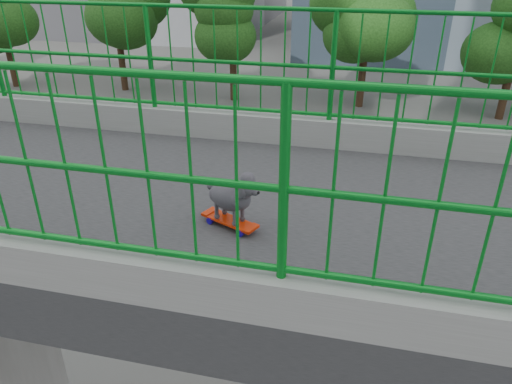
{
  "coord_description": "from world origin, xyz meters",
  "views": [
    {
      "loc": [
        3.55,
        4.36,
        8.96
      ],
      "look_at": [
        -0.2,
        3.48,
        6.97
      ],
      "focal_mm": 33.63,
      "sensor_mm": 36.0,
      "label": 1
    }
  ],
  "objects": [
    {
      "name": "skateboard",
      "position": [
        0.48,
        3.43,
        7.05
      ],
      "size": [
        0.32,
        0.49,
        0.06
      ],
      "rotation": [
        0.0,
        0.0,
        -0.42
      ],
      "color": "red",
      "rests_on": "footbridge"
    },
    {
      "name": "poodle",
      "position": [
        0.49,
        3.45,
        7.28
      ],
      "size": [
        0.32,
        0.46,
        0.41
      ],
      "rotation": [
        0.0,
        0.0,
        -0.42
      ],
      "color": "#302D32",
      "rests_on": "skateboard"
    },
    {
      "name": "car_2",
      "position": [
        -12.4,
        -0.27,
        0.8
      ],
      "size": [
        2.67,
        5.78,
        1.61
      ],
      "primitive_type": "imported",
      "rotation": [
        0.0,
        0.0,
        3.14
      ],
      "color": "#B10717",
      "rests_on": "ground"
    },
    {
      "name": "car_3",
      "position": [
        -15.6,
        -7.77,
        0.79
      ],
      "size": [
        2.22,
        5.46,
        1.58
      ],
      "primitive_type": "imported",
      "rotation": [
        0.0,
        0.0,
        3.14
      ],
      "color": "silver",
      "rests_on": "ground"
    },
    {
      "name": "car_5",
      "position": [
        -6.0,
        1.84,
        0.8
      ],
      "size": [
        1.69,
        4.85,
        1.6
      ],
      "primitive_type": "imported",
      "color": "#A6A7AC",
      "rests_on": "ground"
    },
    {
      "name": "road",
      "position": [
        -13.0,
        0.0,
        0.01
      ],
      "size": [
        18.0,
        90.0,
        0.02
      ],
      "primitive_type": "cube",
      "color": "black",
      "rests_on": "ground"
    },
    {
      "name": "street_trees",
      "position": [
        -26.03,
        1.06,
        4.72
      ],
      "size": [
        5.3,
        60.4,
        7.26
      ],
      "color": "black",
      "rests_on": "ground"
    },
    {
      "name": "car_0",
      "position": [
        -6.0,
        5.43,
        0.65
      ],
      "size": [
        1.55,
        3.84,
        1.31
      ],
      "primitive_type": "imported",
      "color": "#A6A7AC",
      "rests_on": "ground"
    }
  ]
}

